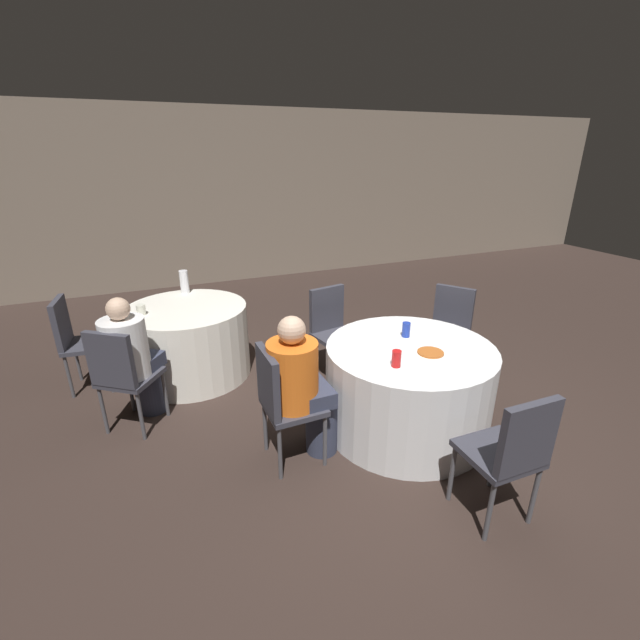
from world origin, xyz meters
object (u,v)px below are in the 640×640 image
at_px(soda_can_red, 396,359).
at_px(chair_near_south, 512,449).
at_px(table_near, 407,388).
at_px(person_orange_shirt, 302,387).
at_px(chair_far_west, 75,336).
at_px(bottle_far, 184,282).
at_px(chair_far_southwest, 121,371).
at_px(pizza_plate_near, 430,353).
at_px(person_white_shirt, 134,359).
at_px(soda_can_blue, 406,330).
at_px(table_far, 189,341).
at_px(chair_near_northeast, 449,324).
at_px(chair_near_north, 332,324).
at_px(chair_near_west, 281,397).

bearing_deg(soda_can_red, chair_near_south, -72.77).
xyz_separation_m(table_near, person_orange_shirt, (-0.91, -0.02, 0.22)).
distance_m(chair_near_south, chair_far_west, 3.74).
height_order(chair_far_west, bottle_far, bottle_far).
relative_size(table_near, bottle_far, 5.41).
relative_size(chair_near_south, soda_can_red, 7.44).
distance_m(chair_far_southwest, person_orange_shirt, 1.45).
relative_size(chair_far_west, soda_can_red, 7.44).
distance_m(table_near, pizza_plate_near, 0.41).
height_order(chair_far_southwest, person_white_shirt, person_white_shirt).
relative_size(chair_near_south, pizza_plate_near, 3.78).
xyz_separation_m(chair_far_west, soda_can_blue, (2.58, -1.53, 0.24)).
height_order(table_far, soda_can_blue, soda_can_blue).
bearing_deg(chair_near_northeast, person_white_shirt, 48.68).
relative_size(table_near, chair_near_north, 1.46).
distance_m(chair_near_south, chair_near_north, 2.14).
bearing_deg(person_orange_shirt, pizza_plate_near, 80.65).
relative_size(table_near, soda_can_red, 10.84).
height_order(table_far, person_white_shirt, person_white_shirt).
relative_size(pizza_plate_near, soda_can_red, 1.97).
bearing_deg(chair_far_west, soda_can_red, 55.09).
distance_m(chair_near_west, person_white_shirt, 1.34).
distance_m(table_far, soda_can_red, 2.26).
bearing_deg(soda_can_blue, table_far, 138.14).
height_order(table_far, pizza_plate_near, pizza_plate_near).
xyz_separation_m(chair_near_north, person_white_shirt, (-1.81, -0.12, 0.03)).
bearing_deg(soda_can_blue, chair_near_west, -169.59).
height_order(chair_near_south, pizza_plate_near, chair_near_south).
bearing_deg(chair_near_south, chair_far_west, 132.73).
height_order(chair_far_west, person_white_shirt, person_white_shirt).
relative_size(chair_near_north, soda_can_red, 7.44).
bearing_deg(chair_near_south, person_white_shirt, 135.73).
relative_size(table_near, person_orange_shirt, 1.17).
distance_m(chair_near_north, person_orange_shirt, 1.29).
bearing_deg(soda_can_red, person_orange_shirt, 161.73).
bearing_deg(chair_far_southwest, chair_far_west, 149.97).
distance_m(table_near, chair_near_northeast, 1.09).
bearing_deg(chair_far_west, chair_near_northeast, 78.19).
distance_m(table_far, chair_near_northeast, 2.60).
distance_m(chair_near_west, chair_far_west, 2.26).
bearing_deg(bottle_far, person_orange_shirt, -75.38).
xyz_separation_m(table_near, chair_near_west, (-1.07, -0.02, 0.19)).
distance_m(table_far, chair_far_west, 1.02).
relative_size(chair_near_north, chair_far_southwest, 1.00).
height_order(chair_far_west, soda_can_red, chair_far_west).
height_order(chair_near_north, chair_far_southwest, same).
xyz_separation_m(table_near, soda_can_red, (-0.28, -0.23, 0.42)).
bearing_deg(chair_near_west, table_near, 90.00).
height_order(chair_far_west, pizza_plate_near, chair_far_west).
bearing_deg(pizza_plate_near, chair_far_west, 143.88).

